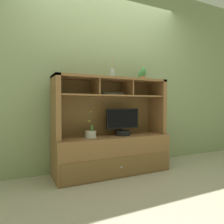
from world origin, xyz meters
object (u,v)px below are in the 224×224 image
(tv_monitor, at_px, (123,124))
(potted_succulent, at_px, (142,74))
(potted_orchid, at_px, (91,134))
(magazine_stack_left, at_px, (112,94))
(diffuser_bottle, at_px, (112,74))
(media_console, at_px, (112,144))

(tv_monitor, xyz_separation_m, potted_succulent, (0.35, 0.04, 0.71))
(tv_monitor, distance_m, potted_orchid, 0.48)
(potted_orchid, distance_m, magazine_stack_left, 0.61)
(diffuser_bottle, bearing_deg, magazine_stack_left, 80.93)
(tv_monitor, bearing_deg, diffuser_bottle, 176.37)
(magazine_stack_left, height_order, potted_succulent, potted_succulent)
(tv_monitor, xyz_separation_m, potted_orchid, (-0.46, 0.00, -0.10))
(magazine_stack_left, distance_m, diffuser_bottle, 0.27)
(diffuser_bottle, bearing_deg, tv_monitor, -3.63)
(potted_succulent, bearing_deg, media_console, -177.81)
(media_console, bearing_deg, potted_succulent, 2.19)
(magazine_stack_left, distance_m, potted_succulent, 0.58)
(media_console, bearing_deg, diffuser_bottle, -90.00)
(tv_monitor, relative_size, potted_orchid, 1.40)
(potted_orchid, distance_m, potted_succulent, 1.15)
(media_console, bearing_deg, tv_monitor, -9.42)
(tv_monitor, height_order, potted_orchid, tv_monitor)
(magazine_stack_left, bearing_deg, tv_monitor, -17.87)
(potted_orchid, height_order, magazine_stack_left, magazine_stack_left)
(tv_monitor, xyz_separation_m, magazine_stack_left, (-0.15, 0.05, 0.41))
(tv_monitor, bearing_deg, magazine_stack_left, 162.13)
(media_console, relative_size, potted_succulent, 8.32)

